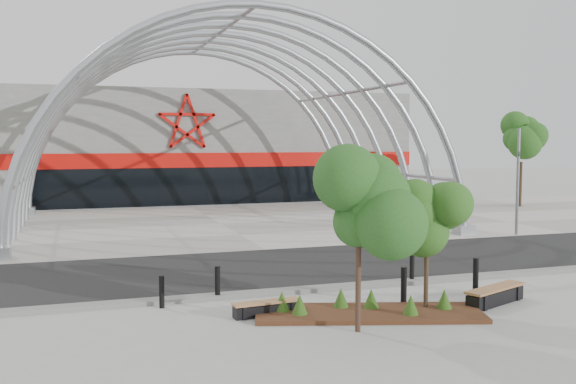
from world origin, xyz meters
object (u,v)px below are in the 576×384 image
Objects in this scene: signal_pole at (518,180)px; bench_0 at (267,308)px; bench_1 at (495,296)px; bollard_2 at (404,286)px; street_tree_1 at (427,217)px; street_tree_0 at (359,209)px.

signal_pole is 2.75× the size of bench_0.
bench_1 is at bearing -130.08° from signal_pole.
bollard_2 is (3.84, -0.10, 0.33)m from bench_0.
street_tree_1 is 1.52× the size of bench_1.
bench_0 is (-1.63, 1.97, -2.70)m from street_tree_0.
bench_0 is at bearing -147.45° from signal_pole.
bollard_2 is at bearing -1.45° from bench_0.
street_tree_1 is at bearing -179.09° from bench_1.
street_tree_0 is 1.76× the size of bench_1.
signal_pole reaches higher than bench_1.
bench_1 is 2.22× the size of bollard_2.
street_tree_0 is 1.16× the size of street_tree_1.
bench_1 is (2.17, 0.03, -2.25)m from street_tree_1.
signal_pole is 13.81m from bench_1.
signal_pole is 4.87× the size of bollard_2.
street_tree_1 is (2.43, 1.10, -0.40)m from street_tree_0.
street_tree_0 is 2.70m from street_tree_1.
street_tree_0 is 5.43m from bench_1.
bench_0 is 3.86m from bollard_2.
signal_pole reaches higher than street_tree_1.
street_tree_1 is at bearing -12.14° from bench_0.
street_tree_1 is at bearing 24.26° from street_tree_0.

